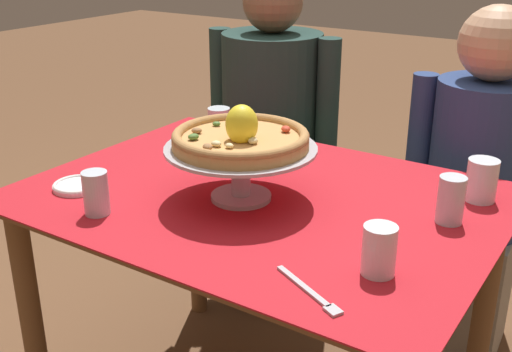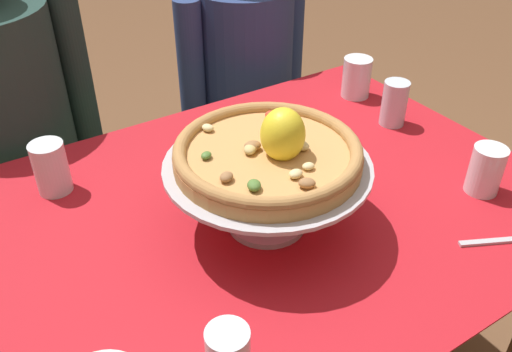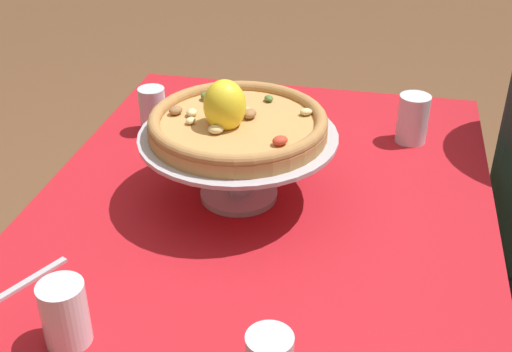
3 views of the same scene
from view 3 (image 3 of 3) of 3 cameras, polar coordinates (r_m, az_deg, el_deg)
The scene contains 8 objects.
dining_table at distance 1.35m, azimuth 0.41°, elevation -6.55°, with size 1.19×0.89×0.74m.
pizza_stand at distance 1.26m, azimuth -1.54°, elevation 2.22°, with size 0.38×0.38×0.14m.
pizza at distance 1.23m, azimuth -1.69°, elevation 4.67°, with size 0.34×0.34×0.11m.
water_glass_front_right at distance 1.01m, azimuth -16.12°, elevation -11.63°, with size 0.07×0.07×0.10m.
water_glass_front_left at distance 1.56m, azimuth -8.89°, elevation 5.42°, with size 0.06×0.06×0.11m.
water_glass_back_left at distance 1.53m, azimuth 13.34°, elevation 4.57°, with size 0.07×0.07×0.11m.
side_plate at distance 1.69m, azimuth -4.40°, elevation 6.33°, with size 0.13×0.13×0.02m.
dinner_fork at distance 1.15m, azimuth -20.50°, elevation -9.40°, with size 0.18×0.10×0.01m.
Camera 3 is at (1.05, 0.21, 1.45)m, focal length 46.33 mm.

